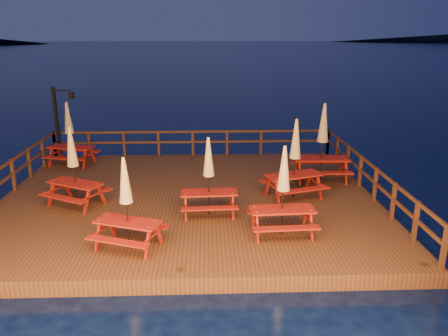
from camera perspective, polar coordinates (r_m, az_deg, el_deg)
The scene contains 12 objects.
ground at distance 14.45m, azimuth -4.58°, elevation -5.12°, with size 500.00×500.00×0.00m, color black.
deck at distance 14.37m, azimuth -4.60°, elevation -4.38°, with size 12.00×10.00×0.40m, color #442B16.
deck_piles at distance 14.57m, azimuth -4.55°, elevation -6.21°, with size 11.44×9.44×1.40m.
railing at distance 15.74m, azimuth -4.43°, elevation 1.29°, with size 11.80×9.75×1.10m.
lamp_post at distance 19.17m, azimuth -20.62°, elevation 6.31°, with size 0.85×0.18×3.00m.
picnic_table_0 at distance 15.71m, azimuth 12.74°, elevation 3.44°, with size 2.01×1.68×2.78m.
picnic_table_1 at distance 12.46m, azimuth -2.02°, elevation -0.95°, with size 1.67×1.39×2.31m.
picnic_table_2 at distance 13.92m, azimuth 9.25°, elevation 1.37°, with size 2.15×1.94×2.56m.
picnic_table_3 at distance 11.30m, azimuth 7.74°, elevation -2.80°, with size 1.75×1.46×2.41m.
picnic_table_4 at distance 10.80m, azimuth -12.64°, elevation -4.32°, with size 1.98×1.81×2.32m.
picnic_table_5 at distance 18.24m, azimuth -19.54°, elevation 4.35°, with size 2.07×1.84×2.52m.
picnic_table_6 at distance 13.88m, azimuth -19.10°, elevation 0.31°, with size 2.17×2.04×2.44m.
Camera 1 is at (0.64, -13.33, 5.53)m, focal length 35.00 mm.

